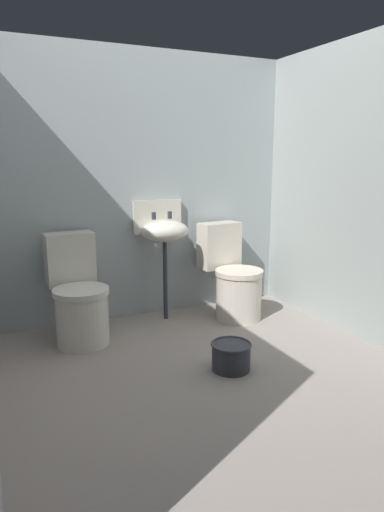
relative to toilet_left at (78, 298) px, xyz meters
name	(u,v)px	position (x,y,z in m)	size (l,w,h in m)	color
ground_plane	(213,380)	(0.65, -0.91, -0.36)	(2.92, 2.92, 0.08)	gray
wall_back	(142,187)	(0.65, 0.40, 0.77)	(2.92, 0.10, 2.18)	#9BA8A9
wall_right	(370,192)	(1.96, -0.81, 0.77)	(0.10, 2.72, 2.18)	#9DA5A2
toilet_left	(78,298)	(0.00, 0.00, 0.00)	(0.42, 0.61, 0.78)	silver
toilet_right	(233,279)	(1.30, 0.00, 0.00)	(0.44, 0.63, 0.78)	beige
sink	(163,230)	(0.75, 0.19, 0.43)	(0.42, 0.35, 0.99)	#2E3139
bucket	(231,355)	(0.78, -0.90, -0.23)	(0.26, 0.26, 0.18)	#2E3139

